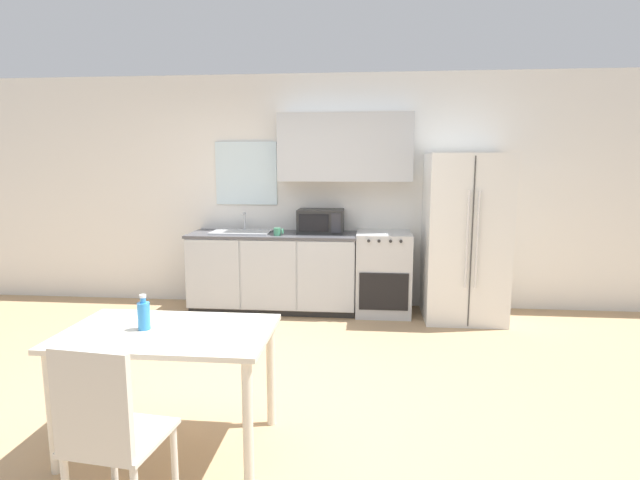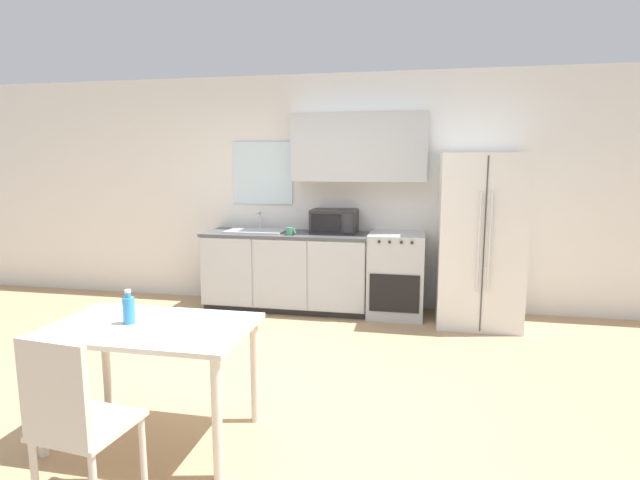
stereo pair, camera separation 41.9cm
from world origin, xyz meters
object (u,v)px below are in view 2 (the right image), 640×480
microwave (334,221)px  dining_table (152,341)px  refrigerator (479,240)px  drink_bottle (129,309)px  coffee_mug (290,231)px  oven_range (396,275)px  dining_chair_near (71,416)px

microwave → dining_table: size_ratio=0.43×
refrigerator → drink_bottle: 3.62m
dining_table → coffee_mug: bearing=86.4°
oven_range → drink_bottle: (-1.47, -2.85, 0.36)m
drink_bottle → oven_range: bearing=62.6°
microwave → dining_chair_near: size_ratio=0.56×
oven_range → dining_table: size_ratio=0.77×
drink_bottle → microwave: bearing=75.5°
dining_chair_near → refrigerator: bearing=64.7°
oven_range → drink_bottle: 3.23m
dining_table → drink_bottle: 0.24m
dining_table → dining_chair_near: dining_chair_near is taller
dining_table → drink_bottle: (-0.14, 0.00, 0.19)m
drink_bottle → dining_chair_near: bearing=-78.1°
dining_table → dining_chair_near: 0.75m
oven_range → microwave: microwave is taller
oven_range → dining_chair_near: size_ratio=0.99×
refrigerator → microwave: 1.59m
refrigerator → dining_table: 3.54m
refrigerator → microwave: (-1.58, 0.18, 0.14)m
refrigerator → drink_bottle: refrigerator is taller
microwave → coffee_mug: bearing=-148.8°
drink_bottle → refrigerator: bearing=49.8°
dining_chair_near → coffee_mug: bearing=93.9°
refrigerator → microwave: refrigerator is taller
dining_chair_near → drink_bottle: 0.82m
coffee_mug → microwave: bearing=31.2°
refrigerator → drink_bottle: (-2.34, -2.76, -0.08)m
drink_bottle → dining_table: bearing=-0.6°
microwave → drink_bottle: size_ratio=2.47×
dining_chair_near → drink_bottle: drink_bottle is taller
refrigerator → dining_table: refrigerator is taller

